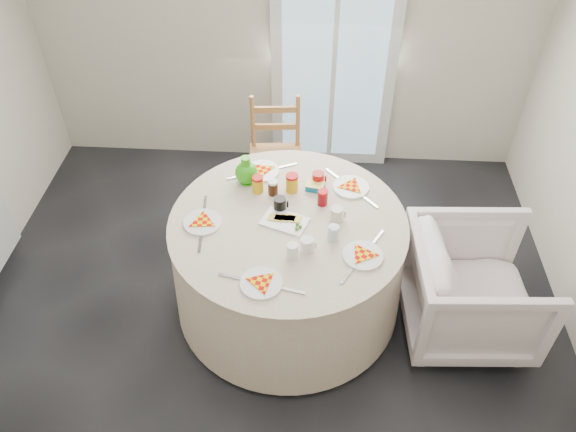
# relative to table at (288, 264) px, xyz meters

# --- Properties ---
(floor) EXTENTS (4.00, 4.00, 0.00)m
(floor) POSITION_rel_table_xyz_m (-0.13, -0.30, -0.38)
(floor) COLOR black
(floor) RESTS_ON ground
(wall_back) EXTENTS (4.00, 0.02, 2.60)m
(wall_back) POSITION_rel_table_xyz_m (-0.13, 1.70, 0.93)
(wall_back) COLOR #BCB5A3
(wall_back) RESTS_ON floor
(glass_door) EXTENTS (1.00, 0.08, 2.10)m
(glass_door) POSITION_rel_table_xyz_m (0.27, 1.65, 0.68)
(glass_door) COLOR silver
(glass_door) RESTS_ON floor
(table) EXTENTS (1.50, 1.50, 0.76)m
(table) POSITION_rel_table_xyz_m (0.00, 0.00, 0.00)
(table) COLOR beige
(table) RESTS_ON floor
(wooden_chair) EXTENTS (0.44, 0.42, 0.91)m
(wooden_chair) POSITION_rel_table_xyz_m (-0.16, 1.04, 0.09)
(wooden_chair) COLOR #A68641
(wooden_chair) RESTS_ON floor
(armchair) EXTENTS (0.77, 0.82, 0.81)m
(armchair) POSITION_rel_table_xyz_m (1.17, -0.13, 0.02)
(armchair) COLOR silver
(armchair) RESTS_ON floor
(place_settings) EXTENTS (1.48, 1.48, 0.02)m
(place_settings) POSITION_rel_table_xyz_m (0.00, 0.00, 0.40)
(place_settings) COLOR white
(place_settings) RESTS_ON table
(jar_cluster) EXTENTS (0.49, 0.28, 0.14)m
(jar_cluster) POSITION_rel_table_xyz_m (-0.01, 0.22, 0.45)
(jar_cluster) COLOR #A14C20
(jar_cluster) RESTS_ON table
(butter_tub) EXTENTS (0.13, 0.10, 0.05)m
(butter_tub) POSITION_rel_table_xyz_m (0.16, 0.31, 0.41)
(butter_tub) COLOR #08689E
(butter_tub) RESTS_ON table
(green_pitcher) EXTENTS (0.19, 0.19, 0.19)m
(green_pitcher) POSITION_rel_table_xyz_m (-0.29, 0.36, 0.49)
(green_pitcher) COLOR #2DA313
(green_pitcher) RESTS_ON table
(cheese_platter) EXTENTS (0.31, 0.26, 0.03)m
(cheese_platter) POSITION_rel_table_xyz_m (-0.02, -0.01, 0.40)
(cheese_platter) COLOR silver
(cheese_platter) RESTS_ON table
(mugs_glasses) EXTENTS (0.74, 0.74, 0.11)m
(mugs_glasses) POSITION_rel_table_xyz_m (0.12, -0.01, 0.44)
(mugs_glasses) COLOR #969696
(mugs_glasses) RESTS_ON table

